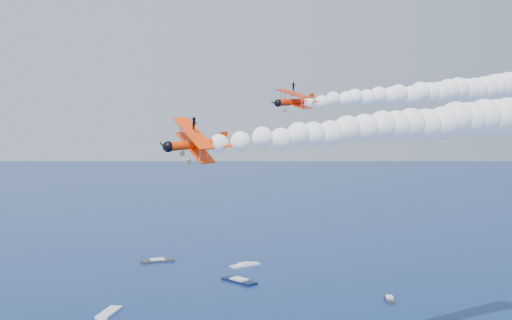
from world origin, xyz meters
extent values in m
cube|color=silver|center=(-22.82, 118.96, 0.35)|extent=(7.89, 12.23, 0.70)
cube|color=black|center=(21.28, 147.20, 0.35)|extent=(11.20, 14.48, 0.70)
cube|color=#292E37|center=(62.56, 114.20, 0.35)|extent=(4.78, 8.34, 0.70)
cube|color=silver|center=(28.36, 171.44, 0.35)|extent=(12.59, 8.69, 0.70)
cube|color=#292E37|center=(-4.37, 186.95, 0.35)|extent=(13.75, 5.83, 0.70)
camera|label=1|loc=(-20.77, -65.70, 54.01)|focal=44.16mm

